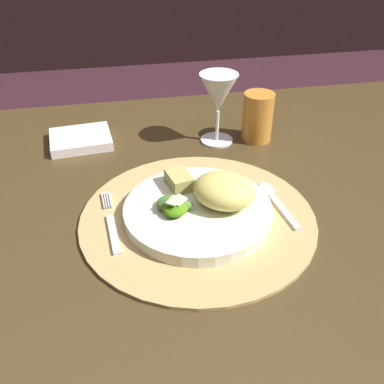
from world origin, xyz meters
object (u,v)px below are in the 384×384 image
Objects in this scene: dining_table at (196,257)px; spoon at (272,196)px; amber_tumbler at (258,117)px; wine_glass at (218,95)px; fork at (111,224)px; napkin at (81,139)px; dinner_plate at (198,211)px.

dining_table is 10.32× the size of spoon.
wine_glass is at bearing 175.07° from amber_tumbler.
spoon is at bearing -79.70° from wine_glass.
fork is 0.30m from napkin.
fork is (-0.14, 0.00, -0.01)m from dinner_plate.
wine_glass reaches higher than dinner_plate.
wine_glass reaches higher than dining_table.
fork is at bearing -132.60° from wine_glass.
dinner_plate is 2.33× the size of amber_tumbler.
wine_glass is 1.43× the size of amber_tumbler.
spoon reaches higher than dining_table.
dinner_plate reaches higher than dining_table.
dinner_plate is at bearing -100.09° from dining_table.
wine_glass is at bearing 65.72° from dining_table.
napkin is 0.38m from amber_tumbler.
fork is at bearing 178.81° from dinner_plate.
fork is at bearing -153.62° from dining_table.
napkin reaches higher than fork.
wine_glass reaches higher than amber_tumbler.
amber_tumbler is at bearing 37.74° from fork.
napkin is (-0.33, 0.28, 0.00)m from spoon.
dinner_plate is 0.14m from fork.
fork is 1.29× the size of napkin.
napkin is (-0.19, 0.30, -0.01)m from dinner_plate.
napkin is (-0.05, 0.30, 0.00)m from fork.
wine_glass is at bearing -8.58° from napkin.
wine_glass is at bearing 69.84° from dinner_plate.
spoon reaches higher than fork.
spoon is 0.23m from amber_tumbler.
fork is 0.41m from amber_tumbler.
wine_glass is (-0.04, 0.23, 0.10)m from spoon.
spoon is at bearing 11.38° from dinner_plate.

